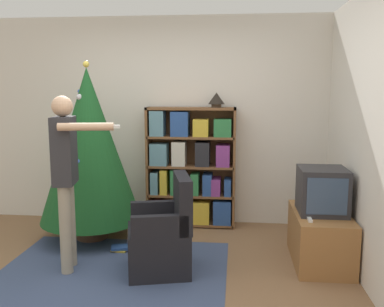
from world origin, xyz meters
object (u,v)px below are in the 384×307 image
Objects in this scene: television at (322,191)px; armchair at (163,238)px; standing_person at (66,168)px; christmas_tree at (89,146)px; table_lamp at (216,99)px; bookshelf at (191,169)px.

armchair is at bearing -166.21° from television.
television is 0.51× the size of armchair.
standing_person reaches higher than television.
christmas_tree is at bearing 175.39° from standing_person.
television is at bearing -43.63° from table_lamp.
table_lamp reaches higher than bookshelf.
television is 2.55m from christmas_tree.
christmas_tree reaches higher than bookshelf.
table_lamp is at bearing 149.29° from armchair.
table_lamp is at bearing 1.57° from bookshelf.
armchair is at bearing -106.82° from table_lamp.
television is at bearing -10.17° from christmas_tree.
bookshelf is 0.90× the size of standing_person.
bookshelf is 1.78m from standing_person.
standing_person is at bearing -101.36° from armchair.
bookshelf is 1.61× the size of armchair.
standing_person is (-2.41, -0.41, 0.25)m from television.
television reaches higher than armchair.
bookshelf reaches higher than armchair.
armchair is 0.56× the size of standing_person.
television is 0.28× the size of standing_person.
table_lamp is (1.32, 1.45, 0.61)m from standing_person.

